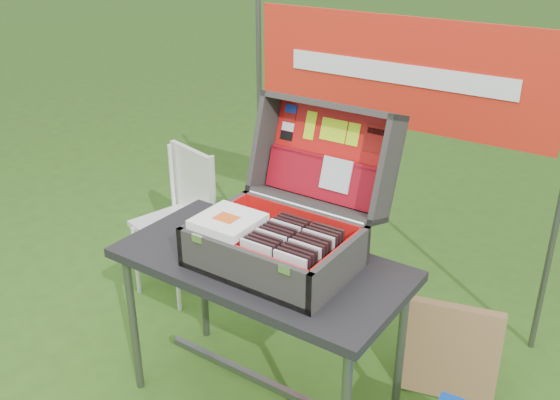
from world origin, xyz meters
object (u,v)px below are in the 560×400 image
Objects in this scene: suitcase at (283,195)px; cardboard_box at (451,352)px; table at (262,335)px; chair at (173,226)px.

suitcase reaches higher than cardboard_box.
cardboard_box is at bearing 39.74° from table.
suitcase is (0.06, 0.06, 0.65)m from table.
cardboard_box is at bearing 16.52° from chair.
chair is at bearing 153.60° from table.
chair is 1.63m from cardboard_box.
table is 1.93× the size of suitcase.
cardboard_box is (0.59, 0.48, -0.80)m from suitcase.
suitcase is at bearing -155.18° from cardboard_box.
chair is (-0.96, 0.48, 0.04)m from table.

